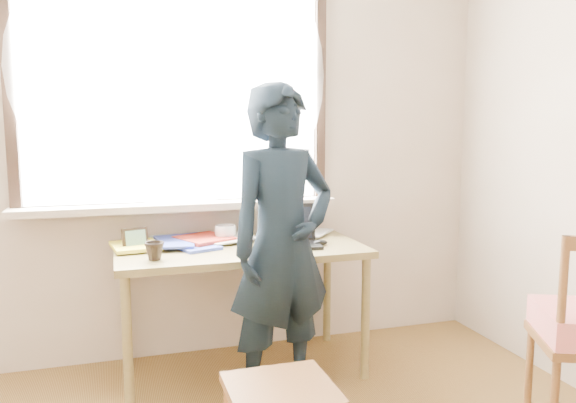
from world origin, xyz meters
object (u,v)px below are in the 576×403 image
object	(u,v)px
work_chair	(281,402)
mug_dark	(154,251)
person	(282,246)
desk	(241,260)
laptop	(289,236)
mug_white	(225,233)

from	to	relation	value
work_chair	mug_dark	bearing A→B (deg)	114.10
person	mug_dark	bearing A→B (deg)	145.08
desk	work_chair	size ratio (longest dim) A/B	3.29
work_chair	desk	bearing A→B (deg)	85.43
laptop	person	bearing A→B (deg)	-112.51
mug_white	desk	bearing A→B (deg)	-70.91
desk	laptop	world-z (taller)	laptop
desk	laptop	xyz separation A→B (m)	(0.27, -0.03, 0.13)
desk	laptop	distance (m)	0.30
mug_dark	work_chair	bearing A→B (deg)	-65.90
mug_white	laptop	bearing A→B (deg)	-31.07
desk	mug_dark	distance (m)	0.53
person	desk	bearing A→B (deg)	92.09
laptop	mug_dark	distance (m)	0.76
person	laptop	bearing A→B (deg)	51.52
mug_dark	person	world-z (taller)	person
laptop	person	world-z (taller)	person
desk	mug_white	distance (m)	0.21
mug_white	mug_dark	world-z (taller)	mug_white
laptop	mug_dark	bearing A→B (deg)	-169.40
mug_dark	person	distance (m)	0.64
laptop	work_chair	size ratio (longest dim) A/B	0.86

